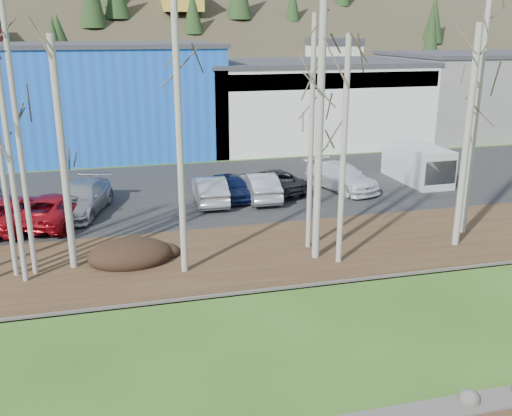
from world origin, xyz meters
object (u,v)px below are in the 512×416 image
object	(u,v)px
car_2	(57,208)
car_7	(341,177)
car_3	(81,198)
car_5	(210,189)
van_white	(419,164)
car_9	(260,186)
car_6	(271,181)
car_8	(15,211)
car_4	(232,187)

from	to	relation	value
car_2	car_7	world-z (taller)	car_7
car_2	car_3	size ratio (longest dim) A/B	0.99
car_3	car_5	size ratio (longest dim) A/B	1.19
car_3	car_5	distance (m)	6.77
car_5	van_white	bearing A→B (deg)	-172.37
car_5	car_9	size ratio (longest dim) A/B	1.00
car_3	car_5	bearing A→B (deg)	17.90
car_6	car_2	bearing A→B (deg)	-6.75
car_6	car_8	distance (m)	13.94
car_5	van_white	size ratio (longest dim) A/B	0.87
car_3	car_4	distance (m)	8.17
car_7	car_9	bearing A→B (deg)	171.21
van_white	car_5	bearing A→B (deg)	-176.38
car_8	car_9	bearing A→B (deg)	-153.35
car_2	van_white	xyz separation A→B (m)	(21.32, 2.68, 0.39)
car_5	car_4	bearing A→B (deg)	-157.00
car_9	van_white	bearing A→B (deg)	-171.01
car_7	van_white	world-z (taller)	van_white
car_8	van_white	world-z (taller)	van_white
car_3	van_white	size ratio (longest dim) A/B	1.04
van_white	car_7	bearing A→B (deg)	-176.83
car_3	van_white	xyz separation A→B (m)	(20.19, 1.35, 0.34)
car_6	van_white	world-z (taller)	van_white
car_4	car_7	size ratio (longest dim) A/B	0.75
car_7	car_3	bearing A→B (deg)	166.49
car_3	car_8	size ratio (longest dim) A/B	1.01
car_8	car_5	bearing A→B (deg)	-151.42
car_2	car_6	size ratio (longest dim) A/B	1.08
car_6	car_3	bearing A→B (deg)	-12.34
car_2	car_7	distance (m)	16.13
car_5	van_white	world-z (taller)	van_white
car_5	car_6	xyz separation A→B (m)	(3.83, 1.23, -0.06)
car_8	car_2	bearing A→B (deg)	-160.05
car_7	car_8	distance (m)	18.05
car_3	car_6	size ratio (longest dim) A/B	1.10
car_5	car_6	size ratio (longest dim) A/B	0.92
car_7	car_9	size ratio (longest dim) A/B	1.16
car_2	car_4	bearing A→B (deg)	-147.86
car_3	car_5	xyz separation A→B (m)	(6.77, 0.16, -0.04)
car_2	car_8	size ratio (longest dim) A/B	1.00
car_2	car_5	size ratio (longest dim) A/B	1.18
car_2	car_9	world-z (taller)	car_9
car_4	van_white	bearing A→B (deg)	-3.31
car_3	car_6	world-z (taller)	car_3
car_4	car_3	bearing A→B (deg)	178.20
car_2	car_8	xyz separation A→B (m)	(-1.94, 0.00, 0.00)
car_2	car_8	world-z (taller)	same
car_2	van_white	size ratio (longest dim) A/B	1.03
car_4	car_6	world-z (taller)	car_6
van_white	car_9	bearing A→B (deg)	-175.02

